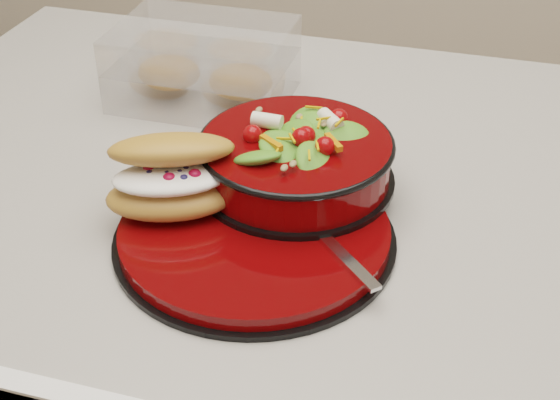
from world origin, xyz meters
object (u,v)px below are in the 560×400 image
(dinner_plate, at_px, (255,234))
(salad_bowl, at_px, (296,154))
(pastry_box, at_px, (204,66))
(fork, at_px, (323,235))
(croissant, at_px, (172,177))

(dinner_plate, distance_m, salad_bowl, 0.10)
(pastry_box, bearing_deg, fork, -51.18)
(dinner_plate, relative_size, pastry_box, 1.28)
(salad_bowl, relative_size, croissant, 1.44)
(fork, distance_m, pastry_box, 0.35)
(croissant, relative_size, pastry_box, 0.66)
(salad_bowl, relative_size, pastry_box, 0.96)
(dinner_plate, xyz_separation_m, croissant, (-0.09, 0.01, 0.05))
(dinner_plate, distance_m, croissant, 0.10)
(fork, relative_size, pastry_box, 0.59)
(fork, bearing_deg, dinner_plate, 134.93)
(pastry_box, bearing_deg, salad_bowl, -47.76)
(dinner_plate, height_order, croissant, croissant)
(salad_bowl, xyz_separation_m, croissant, (-0.10, -0.08, 0.00))
(dinner_plate, bearing_deg, croissant, 175.90)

